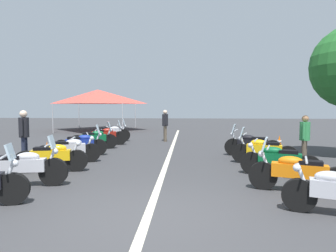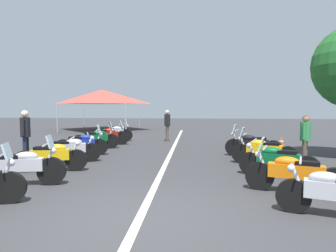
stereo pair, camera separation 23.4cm
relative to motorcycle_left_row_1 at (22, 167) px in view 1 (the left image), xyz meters
name	(u,v)px [view 1 (the left image)]	position (x,y,z in m)	size (l,w,h in m)	color
ground_plane	(146,219)	(-1.78, -3.23, -0.48)	(80.00, 80.00, 0.00)	#38383A
lane_centre_stripe	(169,156)	(4.44, -3.23, -0.47)	(23.62, 0.16, 0.01)	beige
motorcycle_left_row_1	(22,167)	(0.00, 0.00, 0.00)	(0.74, 2.16, 1.23)	black
motorcycle_left_row_2	(52,157)	(1.55, 0.01, -0.02)	(0.72, 2.06, 1.00)	black
motorcycle_left_row_3	(69,150)	(2.86, 0.04, -0.02)	(1.00, 2.00, 1.00)	black
motorcycle_left_row_4	(81,144)	(4.35, 0.18, -0.01)	(0.73, 2.02, 1.20)	black
motorcycle_left_row_5	(94,139)	(5.99, 0.18, 0.00)	(1.02, 1.95, 1.22)	black
motorcycle_left_row_6	(105,135)	(7.37, 0.12, 0.00)	(0.85, 2.17, 1.23)	black
motorcycle_left_row_7	(112,133)	(8.88, 0.16, -0.01)	(0.83, 2.02, 1.21)	black
motorcycle_right_row_1	(298,172)	(-0.07, -6.35, -0.01)	(0.96, 2.08, 1.21)	black
motorcycle_right_row_2	(279,160)	(1.46, -6.42, -0.02)	(0.96, 2.01, 0.99)	black
motorcycle_right_row_3	(263,150)	(3.08, -6.42, -0.01)	(0.95, 2.03, 1.22)	black
motorcycle_right_row_4	(252,144)	(4.55, -6.37, 0.00)	(0.94, 2.04, 1.22)	black
traffic_cone_0	(279,142)	(6.72, -8.07, -0.19)	(0.36, 0.36, 0.61)	orange
traffic_cone_2	(47,150)	(3.80, 1.26, -0.19)	(0.36, 0.36, 0.61)	orange
bystander_0	(165,123)	(9.04, -2.74, 0.52)	(0.51, 0.32, 1.71)	brown
bystander_1	(24,132)	(2.75, 1.52, 0.57)	(0.52, 0.32, 1.78)	#1E2338
bystander_2	(305,136)	(3.14, -7.76, 0.47)	(0.47, 0.32, 1.62)	brown
event_tent	(98,97)	(15.89, 3.07, 2.17)	(5.56, 5.56, 3.20)	#E54C3F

